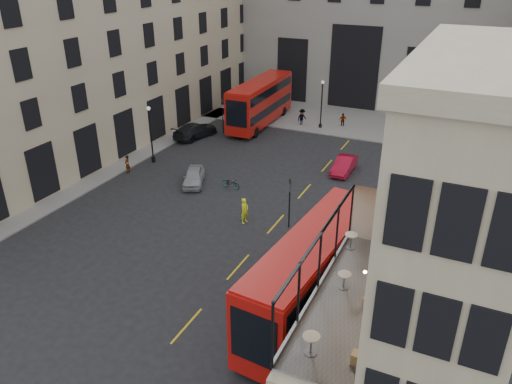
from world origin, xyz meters
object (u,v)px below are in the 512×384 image
at_px(traffic_light_near, 290,197).
at_px(pedestrian_e, 127,164).
at_px(cyclist, 245,211).
at_px(cafe_chair_b, 378,305).
at_px(car_c, 195,130).
at_px(cafe_table_far, 351,239).
at_px(cafe_chair_d, 386,254).
at_px(pedestrian_b, 302,118).
at_px(cafe_chair_a, 358,357).
at_px(bus_far, 261,100).
at_px(cafe_chair_c, 369,301).
at_px(traffic_light_far, 223,111).
at_px(cafe_table_near, 311,342).
at_px(car_a, 194,177).
at_px(street_lamp_a, 151,138).
at_px(bicycle, 231,183).
at_px(pedestrian_d, 440,156).
at_px(pedestrian_a, 239,117).
at_px(bus_near, 312,271).
at_px(car_b, 344,165).
at_px(street_lamp_b, 321,107).
at_px(pedestrian_c, 343,120).
at_px(cafe_table_mid, 344,278).

bearing_deg(traffic_light_near, pedestrian_e, 169.93).
height_order(cyclist, cafe_chair_b, cafe_chair_b).
relative_size(car_c, cafe_table_far, 6.88).
relative_size(cafe_table_far, cafe_chair_d, 0.92).
bearing_deg(cyclist, cafe_table_far, -117.80).
height_order(pedestrian_b, cafe_chair_a, cafe_chair_a).
height_order(bus_far, pedestrian_e, bus_far).
bearing_deg(cafe_chair_b, cyclist, 135.54).
relative_size(bus_far, cafe_chair_c, 14.55).
height_order(traffic_light_far, cyclist, traffic_light_far).
distance_m(cafe_table_near, cafe_chair_c, 3.74).
xyz_separation_m(car_a, cafe_table_far, (16.36, -11.55, 4.44)).
xyz_separation_m(street_lamp_a, pedestrian_e, (-0.53, -3.06, -1.57)).
xyz_separation_m(car_a, bicycle, (3.21, 0.61, -0.23)).
height_order(pedestrian_d, cafe_table_far, cafe_table_far).
height_order(pedestrian_a, cafe_chair_b, cafe_chair_b).
bearing_deg(bicycle, bus_near, -129.87).
relative_size(car_b, cafe_table_far, 5.37).
bearing_deg(cafe_chair_d, cafe_table_near, -98.94).
bearing_deg(street_lamp_b, cafe_chair_d, -66.54).
bearing_deg(cyclist, pedestrian_d, -23.17).
xyz_separation_m(traffic_light_far, car_b, (14.80, -4.78, -1.74)).
distance_m(car_b, cafe_chair_c, 24.96).
xyz_separation_m(car_a, pedestrian_c, (7.09, 20.12, 0.10)).
bearing_deg(traffic_light_far, cafe_chair_d, -47.65).
bearing_deg(cafe_chair_b, cafe_table_near, -115.97).
bearing_deg(pedestrian_e, cafe_table_mid, 47.29).
bearing_deg(pedestrian_d, traffic_light_near, 118.00).
height_order(traffic_light_far, car_a, traffic_light_far).
bearing_deg(cafe_chair_c, cafe_chair_a, -82.89).
xyz_separation_m(cyclist, cafe_table_mid, (10.13, -10.71, 4.13)).
bearing_deg(cafe_table_near, pedestrian_d, 87.68).
distance_m(cafe_chair_b, cafe_chair_c, 0.41).
xyz_separation_m(pedestrian_d, pedestrian_e, (-24.83, -13.79, 0.03)).
xyz_separation_m(cafe_table_near, cafe_chair_a, (1.67, 0.25, -0.28)).
bearing_deg(traffic_light_far, cafe_table_near, -56.53).
bearing_deg(bus_near, pedestrian_b, 111.16).
relative_size(street_lamp_a, car_b, 1.28).
height_order(traffic_light_near, street_lamp_b, street_lamp_b).
relative_size(traffic_light_far, car_a, 0.96).
distance_m(bus_far, pedestrian_e, 18.37).
xyz_separation_m(street_lamp_a, cafe_table_mid, (22.98, -17.43, 2.70)).
relative_size(pedestrian_a, pedestrian_c, 1.10).
xyz_separation_m(street_lamp_a, cyclist, (12.85, -6.72, -1.43)).
bearing_deg(car_b, cafe_chair_a, -73.91).
relative_size(car_a, pedestrian_d, 2.51).
bearing_deg(pedestrian_c, cafe_chair_c, 80.61).
xyz_separation_m(car_c, cafe_chair_a, (24.66, -29.05, 4.08)).
xyz_separation_m(bus_near, cyclist, (-7.65, 7.46, -1.75)).
bearing_deg(cafe_chair_a, bus_near, 119.64).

